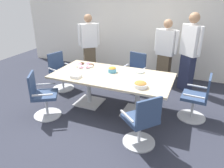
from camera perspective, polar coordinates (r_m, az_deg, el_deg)
ground_plane at (r=4.65m, az=0.00°, el=-6.27°), size 10.00×10.00×0.01m
back_wall at (r=6.37m, az=8.66°, el=15.22°), size 8.00×0.10×2.80m
conference_table at (r=4.36m, az=0.00°, el=0.90°), size 2.40×1.20×0.75m
office_chair_0 at (r=3.44m, az=7.96°, el=-10.38°), size 0.76×0.76×0.91m
office_chair_1 at (r=4.39m, az=21.76°, el=-3.94°), size 0.58×0.58×0.91m
office_chair_2 at (r=5.36m, az=5.99°, el=2.73°), size 0.63×0.63×0.91m
office_chair_3 at (r=5.52m, az=-13.52°, el=2.81°), size 0.67×0.67×0.91m
office_chair_4 at (r=4.38m, az=-18.05°, el=-3.46°), size 0.74×0.74×0.91m
person_standing_0 at (r=6.22m, az=-6.12°, el=10.48°), size 0.52×0.45×1.73m
person_standing_1 at (r=5.66m, az=14.02°, el=8.29°), size 0.61×0.33×1.69m
person_standing_2 at (r=5.43m, az=19.99°, el=8.20°), size 0.52×0.45×1.88m
snack_bowl_chips_orange at (r=4.44m, az=0.06°, el=3.87°), size 0.18×0.18×0.12m
snack_bowl_pretzels at (r=3.78m, az=7.60°, el=-0.14°), size 0.25×0.25×0.11m
donut_platter at (r=4.85m, az=-7.24°, el=4.92°), size 0.40×0.40×0.04m
plate_stack at (r=4.49m, az=7.41°, el=3.29°), size 0.19×0.19×0.03m
napkin_pile at (r=4.23m, az=-9.57°, el=2.05°), size 0.17×0.17×0.06m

